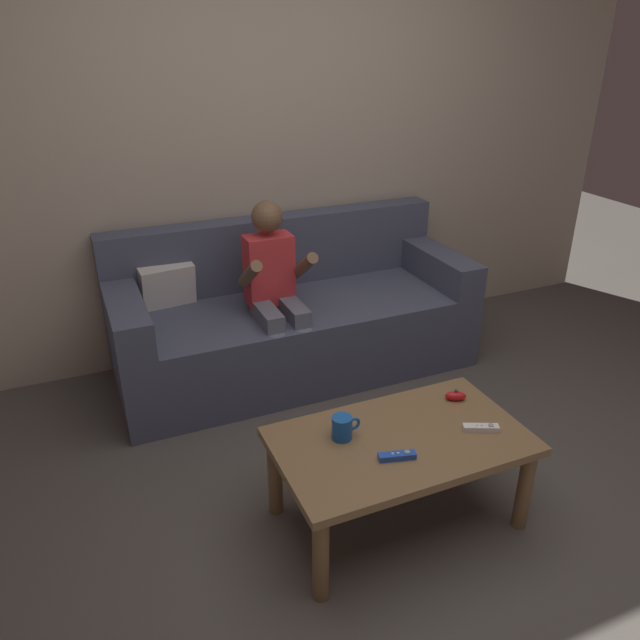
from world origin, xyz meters
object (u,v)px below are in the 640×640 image
object	(u,v)px
person_seated_on_couch	(275,288)
game_remote_white_far_corner	(481,428)
coffee_mug	(343,427)
couch	(291,319)
coffee_table	(400,450)
nunchuk_red	(456,396)
game_remote_blue_near_edge	(397,456)

from	to	relation	value
person_seated_on_couch	game_remote_white_far_corner	bearing A→B (deg)	-72.37
coffee_mug	person_seated_on_couch	bearing A→B (deg)	83.82
couch	coffee_table	bearing A→B (deg)	-92.69
coffee_table	nunchuk_red	distance (m)	0.39
nunchuk_red	coffee_mug	xyz separation A→B (m)	(-0.56, -0.05, 0.03)
person_seated_on_couch	couch	bearing A→B (deg)	50.08
couch	coffee_table	world-z (taller)	couch
game_remote_blue_near_edge	game_remote_white_far_corner	world-z (taller)	same
person_seated_on_couch	game_remote_blue_near_edge	bearing A→B (deg)	-89.49
person_seated_on_couch	coffee_mug	distance (m)	1.11
couch	coffee_mug	bearing A→B (deg)	-102.03
coffee_mug	couch	bearing A→B (deg)	77.97
couch	coffee_table	size ratio (longest dim) A/B	2.06
game_remote_white_far_corner	person_seated_on_couch	bearing A→B (deg)	107.63
couch	person_seated_on_couch	bearing A→B (deg)	-129.92
couch	coffee_mug	size ratio (longest dim) A/B	17.27
person_seated_on_couch	game_remote_white_far_corner	size ratio (longest dim) A/B	7.36
nunchuk_red	game_remote_white_far_corner	bearing A→B (deg)	-98.99
coffee_table	coffee_mug	bearing A→B (deg)	156.47
person_seated_on_couch	nunchuk_red	world-z (taller)	person_seated_on_couch
person_seated_on_couch	coffee_table	bearing A→B (deg)	-85.67
nunchuk_red	couch	bearing A→B (deg)	103.05
nunchuk_red	coffee_mug	bearing A→B (deg)	-174.87
person_seated_on_couch	game_remote_blue_near_edge	distance (m)	1.31
person_seated_on_couch	game_remote_white_far_corner	xyz separation A→B (m)	(0.40, -1.27, -0.18)
nunchuk_red	game_remote_white_far_corner	distance (m)	0.23
couch	game_remote_white_far_corner	world-z (taller)	couch
game_remote_blue_near_edge	game_remote_white_far_corner	distance (m)	0.39
couch	game_remote_white_far_corner	bearing A→B (deg)	-80.27
couch	game_remote_blue_near_edge	size ratio (longest dim) A/B	14.09
coffee_table	game_remote_blue_near_edge	xyz separation A→B (m)	(-0.08, -0.11, 0.07)
game_remote_blue_near_edge	game_remote_white_far_corner	bearing A→B (deg)	3.18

